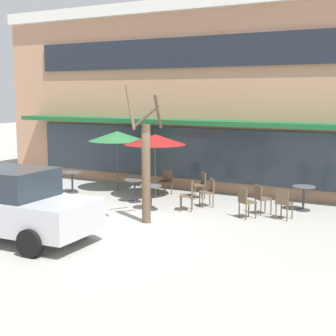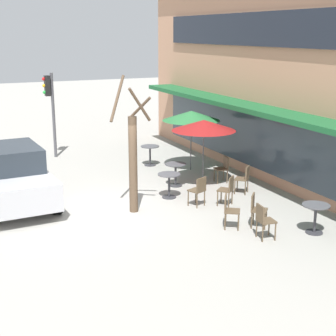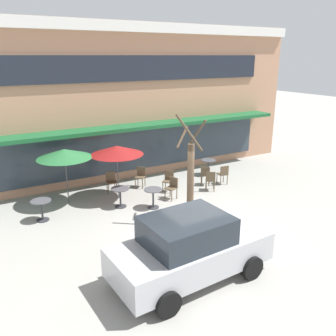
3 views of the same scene
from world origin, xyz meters
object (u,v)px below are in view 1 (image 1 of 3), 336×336
object	(u,v)px
cafe_table_mid_patio	(151,193)
cafe_chair_4	(209,190)
patio_umbrella_green_folded	(155,139)
cafe_chair_5	(246,200)
cafe_table_near_wall	(304,194)
cafe_chair_3	(166,180)
cafe_chair_1	(261,197)
parked_sedan	(12,204)
cafe_table_streetside	(72,179)
cafe_chair_0	(200,183)
street_tree	(146,166)
cafe_chair_6	(189,194)
cafe_chair_2	(283,202)
patio_umbrella_cream_folded	(117,136)
cafe_table_by_tree	(135,187)

from	to	relation	value
cafe_table_mid_patio	cafe_chair_4	world-z (taller)	cafe_chair_4
patio_umbrella_green_folded	cafe_chair_5	distance (m)	4.19
cafe_table_near_wall	cafe_chair_3	distance (m)	4.94
cafe_chair_1	parked_sedan	xyz separation A→B (m)	(-4.45, -5.52, 0.35)
cafe_table_streetside	cafe_chair_4	size ratio (longest dim) A/B	0.85
cafe_table_streetside	parked_sedan	size ratio (longest dim) A/B	0.18
cafe_chair_0	street_tree	distance (m)	3.91
cafe_chair_5	cafe_chair_6	bearing A→B (deg)	177.77
cafe_table_near_wall	cafe_chair_5	distance (m)	2.16
cafe_chair_3	parked_sedan	distance (m)	6.85
cafe_table_near_wall	parked_sedan	distance (m)	8.58
parked_sedan	patio_umbrella_green_folded	bearing A→B (deg)	85.25
cafe_table_streetside	cafe_chair_1	bearing A→B (deg)	0.61
cafe_table_near_wall	cafe_table_mid_patio	size ratio (longest dim) A/B	1.00
cafe_chair_4	street_tree	distance (m)	2.97
parked_sedan	street_tree	distance (m)	3.69
cafe_chair_2	parked_sedan	xyz separation A→B (m)	(-5.22, -5.21, 0.35)
cafe_chair_3	cafe_chair_2	bearing A→B (deg)	-18.82
cafe_table_mid_patio	cafe_chair_4	size ratio (longest dim) A/B	0.85
patio_umbrella_green_folded	cafe_chair_1	world-z (taller)	patio_umbrella_green_folded
patio_umbrella_cream_folded	cafe_chair_6	distance (m)	4.40
cafe_chair_1	cafe_chair_2	xyz separation A→B (m)	(0.77, -0.31, 0.00)
cafe_table_mid_patio	patio_umbrella_green_folded	world-z (taller)	patio_umbrella_green_folded
cafe_chair_0	cafe_table_near_wall	bearing A→B (deg)	-2.42
cafe_table_by_tree	cafe_chair_0	size ratio (longest dim) A/B	0.85
cafe_table_by_tree	cafe_chair_2	world-z (taller)	cafe_chair_2
cafe_table_near_wall	parked_sedan	xyz separation A→B (m)	(-5.42, -6.64, 0.36)
cafe_table_near_wall	cafe_table_mid_patio	world-z (taller)	same
cafe_table_by_tree	cafe_chair_5	size ratio (longest dim) A/B	0.85
cafe_table_streetside	cafe_table_mid_patio	bearing A→B (deg)	-14.06
cafe_chair_2	street_tree	world-z (taller)	street_tree
patio_umbrella_green_folded	cafe_chair_5	world-z (taller)	patio_umbrella_green_folded
patio_umbrella_cream_folded	cafe_chair_4	xyz separation A→B (m)	(4.08, -0.85, -1.50)
cafe_table_near_wall	patio_umbrella_green_folded	distance (m)	5.18
cafe_chair_0	cafe_chair_4	world-z (taller)	same
patio_umbrella_green_folded	cafe_chair_1	distance (m)	4.26
cafe_table_mid_patio	patio_umbrella_cream_folded	size ratio (longest dim) A/B	0.35
cafe_table_by_tree	patio_umbrella_green_folded	world-z (taller)	patio_umbrella_green_folded
patio_umbrella_cream_folded	street_tree	world-z (taller)	street_tree
cafe_chair_0	parked_sedan	world-z (taller)	parked_sedan
cafe_chair_3	cafe_chair_1	bearing A→B (deg)	-18.24
parked_sedan	cafe_chair_5	bearing A→B (deg)	48.84
cafe_chair_0	cafe_table_by_tree	bearing A→B (deg)	-135.46
cafe_table_streetside	cafe_table_by_tree	world-z (taller)	same
patio_umbrella_cream_folded	cafe_chair_5	distance (m)	6.09
cafe_table_near_wall	cafe_chair_2	world-z (taller)	cafe_chair_2
cafe_table_streetside	cafe_chair_4	distance (m)	5.30
patio_umbrella_green_folded	cafe_table_by_tree	bearing A→B (deg)	-107.95
cafe_chair_2	cafe_chair_3	xyz separation A→B (m)	(-4.73, 1.61, 0.00)
cafe_chair_4	cafe_chair_3	bearing A→B (deg)	152.92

